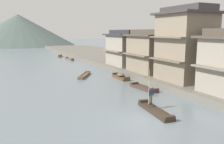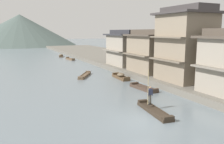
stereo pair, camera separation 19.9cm
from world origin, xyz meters
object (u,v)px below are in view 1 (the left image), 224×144
(house_waterfront_narrow, at_px, (125,48))
(boat_moored_nearest, at_px, (84,76))
(boat_moored_far, at_px, (69,59))
(boat_moored_third, at_px, (60,56))
(boat_moored_second, at_px, (121,76))
(boat_foreground_poled, at_px, (155,111))
(house_waterfront_second, at_px, (185,45))
(boatman_person, at_px, (151,93))
(boat_midriver_drifting, at_px, (144,88))
(house_waterfront_tall, at_px, (150,51))

(house_waterfront_narrow, bearing_deg, boat_moored_nearest, -157.11)
(boat_moored_far, xyz_separation_m, house_waterfront_narrow, (5.33, -17.45, 3.52))
(boat_moored_third, distance_m, house_waterfront_narrow, 26.35)
(boat_moored_second, bearing_deg, house_waterfront_narrow, 57.64)
(boat_foreground_poled, height_order, boat_moored_nearest, boat_foreground_poled)
(boat_foreground_poled, distance_m, house_waterfront_narrow, 22.95)
(boat_foreground_poled, height_order, house_waterfront_second, house_waterfront_second)
(boat_moored_second, relative_size, boat_moored_third, 0.94)
(boatman_person, distance_m, boat_midriver_drifting, 7.18)
(boat_foreground_poled, distance_m, boat_moored_nearest, 17.28)
(boat_foreground_poled, relative_size, house_waterfront_narrow, 0.63)
(boat_moored_far, bearing_deg, boatman_person, -94.80)
(boatman_person, xyz_separation_m, house_waterfront_second, (8.72, 5.66, 3.53))
(boatman_person, distance_m, boat_moored_third, 45.81)
(boat_moored_far, bearing_deg, boat_moored_nearest, -99.29)
(boat_moored_far, bearing_deg, house_waterfront_narrow, -73.01)
(boat_foreground_poled, height_order, boatman_person, boatman_person)
(boat_moored_far, xyz_separation_m, house_waterfront_tall, (5.34, -25.07, 3.53))
(boat_moored_nearest, height_order, house_waterfront_narrow, house_waterfront_narrow)
(house_waterfront_second, bearing_deg, house_waterfront_tall, 91.83)
(boatman_person, bearing_deg, boat_moored_third, 86.44)
(boatman_person, distance_m, boat_moored_nearest, 16.54)
(boat_moored_far, distance_m, house_waterfront_tall, 25.87)
(boatman_person, xyz_separation_m, boat_moored_third, (2.84, 45.70, -1.22))
(boat_moored_nearest, relative_size, house_waterfront_tall, 0.66)
(boat_moored_far, bearing_deg, house_waterfront_second, -80.15)
(boat_midriver_drifting, relative_size, house_waterfront_second, 0.47)
(boatman_person, xyz_separation_m, boat_midriver_drifting, (3.37, 6.20, -1.32))
(boat_midriver_drifting, relative_size, house_waterfront_tall, 0.59)
(boat_foreground_poled, height_order, boat_moored_far, boat_moored_far)
(house_waterfront_tall, bearing_deg, boat_moored_third, 99.69)
(boat_moored_second, bearing_deg, boat_foreground_poled, -106.00)
(boat_foreground_poled, xyz_separation_m, boatman_person, (0.08, 0.79, 1.32))
(boat_midriver_drifting, distance_m, house_waterfront_tall, 8.91)
(boat_moored_far, distance_m, house_waterfront_narrow, 18.58)
(boat_foreground_poled, xyz_separation_m, house_waterfront_second, (8.80, 6.45, 4.85))
(boat_moored_third, height_order, boat_moored_far, boat_moored_third)
(boat_moored_far, height_order, house_waterfront_narrow, house_waterfront_narrow)
(boat_foreground_poled, relative_size, house_waterfront_second, 0.54)
(house_waterfront_tall, distance_m, house_waterfront_narrow, 7.62)
(boatman_person, xyz_separation_m, house_waterfront_narrow, (8.49, 20.20, 2.23))
(boatman_person, bearing_deg, house_waterfront_second, 32.98)
(boatman_person, xyz_separation_m, boat_moored_far, (3.16, 37.65, -1.30))
(boatman_person, height_order, house_waterfront_tall, house_waterfront_tall)
(boat_moored_second, height_order, house_waterfront_second, house_waterfront_second)
(boat_moored_second, distance_m, house_waterfront_tall, 5.79)
(boat_foreground_poled, xyz_separation_m, boat_moored_nearest, (-0.22, 17.28, -0.01))
(boat_moored_second, bearing_deg, boatman_person, -106.60)
(boat_moored_far, height_order, house_waterfront_tall, house_waterfront_tall)
(house_waterfront_narrow, bearing_deg, boat_moored_far, 106.99)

